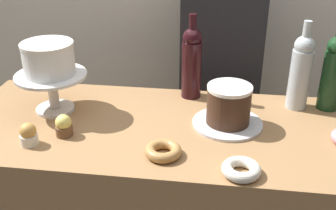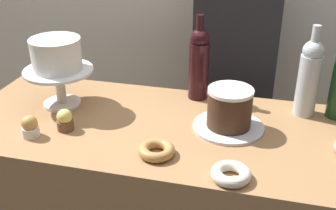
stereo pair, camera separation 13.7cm
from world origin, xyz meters
TOP-DOWN VIEW (x-y plane):
  - cake_stand_pedestal at (-0.43, 0.06)m, footprint 0.25×0.25m
  - white_layer_cake at (-0.43, 0.06)m, footprint 0.18×0.18m
  - silver_serving_platter at (0.20, 0.04)m, footprint 0.24×0.24m
  - chocolate_round_cake at (0.20, 0.04)m, footprint 0.15×0.15m
  - wine_bottle_clear at (0.45, 0.21)m, footprint 0.08×0.08m
  - wine_bottle_dark_red at (0.06, 0.25)m, footprint 0.08×0.08m
  - cupcake_caramel at (-0.42, -0.17)m, footprint 0.06×0.06m
  - cupcake_lemon at (-0.33, -0.11)m, footprint 0.06×0.06m
  - donut_maple at (0.01, -0.18)m, footprint 0.11×0.11m
  - donut_sugar at (0.24, -0.24)m, footprint 0.11×0.11m
  - barista_figure at (0.17, 0.59)m, footprint 0.36×0.22m

SIDE VIEW (x-z plane):
  - barista_figure at x=0.17m, z-range 0.04..1.64m
  - silver_serving_platter at x=0.20m, z-range 0.95..0.96m
  - donut_maple at x=0.01m, z-range 0.95..0.99m
  - donut_sugar at x=0.24m, z-range 0.95..0.99m
  - cupcake_caramel at x=-0.42m, z-range 0.95..1.03m
  - cupcake_lemon at x=-0.33m, z-range 0.95..1.03m
  - chocolate_round_cake at x=0.20m, z-range 0.96..1.10m
  - cake_stand_pedestal at x=-0.43m, z-range 0.98..1.12m
  - wine_bottle_clear at x=0.45m, z-range 0.93..1.26m
  - wine_bottle_dark_red at x=0.06m, z-range 0.93..1.26m
  - white_layer_cake at x=-0.43m, z-range 1.10..1.21m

